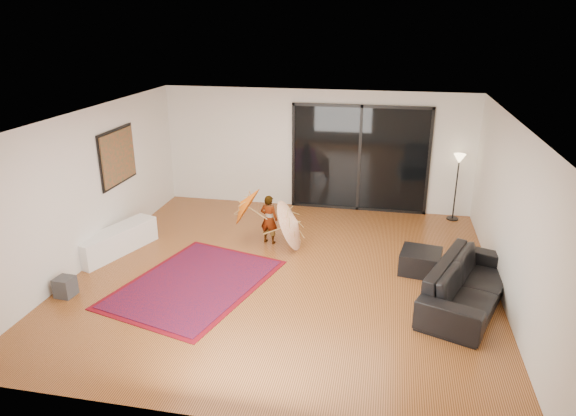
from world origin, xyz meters
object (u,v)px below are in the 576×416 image
(media_console, at_px, (117,241))
(sofa, at_px, (468,284))
(ottoman, at_px, (420,261))
(child, at_px, (269,219))

(media_console, height_order, sofa, sofa)
(media_console, relative_size, ottoman, 2.55)
(child, bearing_deg, ottoman, 178.65)
(sofa, height_order, child, child)
(sofa, distance_m, child, 3.89)
(ottoman, relative_size, child, 0.69)
(media_console, relative_size, sofa, 0.73)
(media_console, xyz_separation_m, sofa, (6.20, -0.64, 0.10))
(media_console, xyz_separation_m, ottoman, (5.54, 0.33, -0.05))
(ottoman, xyz_separation_m, child, (-2.85, 0.69, 0.30))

